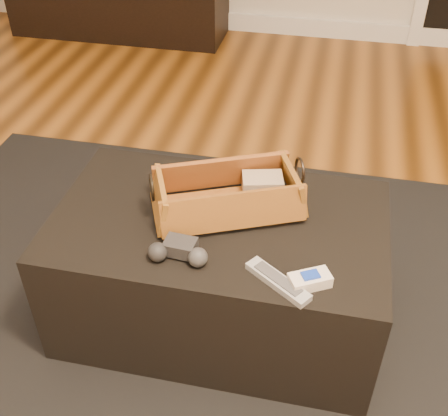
% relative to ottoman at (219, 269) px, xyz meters
% --- Properties ---
extents(floor, '(5.00, 5.50, 0.01)m').
position_rel_ottoman_xyz_m(floor, '(-0.08, -0.11, -0.23)').
color(floor, brown).
rests_on(floor, ground).
extents(baseboard, '(5.00, 0.04, 0.12)m').
position_rel_ottoman_xyz_m(baseboard, '(-0.08, 2.62, -0.16)').
color(baseboard, white).
rests_on(baseboard, floor).
extents(area_rug, '(2.60, 2.00, 0.01)m').
position_rel_ottoman_xyz_m(area_rug, '(-0.00, -0.05, -0.22)').
color(area_rug, black).
rests_on(area_rug, floor).
extents(ottoman, '(1.00, 0.60, 0.42)m').
position_rel_ottoman_xyz_m(ottoman, '(0.00, 0.00, 0.00)').
color(ottoman, black).
rests_on(ottoman, area_rug).
extents(tv_remote, '(0.23, 0.16, 0.02)m').
position_rel_ottoman_xyz_m(tv_remote, '(0.00, 0.02, 0.24)').
color(tv_remote, black).
rests_on(tv_remote, wicker_basket).
extents(cloth_bundle, '(0.14, 0.11, 0.07)m').
position_rel_ottoman_xyz_m(cloth_bundle, '(0.11, 0.13, 0.26)').
color(cloth_bundle, tan).
rests_on(cloth_bundle, wicker_basket).
extents(wicker_basket, '(0.49, 0.39, 0.16)m').
position_rel_ottoman_xyz_m(wicker_basket, '(0.02, 0.05, 0.26)').
color(wicker_basket, '#B06327').
rests_on(wicker_basket, ottoman).
extents(game_controller, '(0.17, 0.09, 0.05)m').
position_rel_ottoman_xyz_m(game_controller, '(-0.07, -0.19, 0.24)').
color(game_controller, '#252527').
rests_on(game_controller, ottoman).
extents(silver_remote, '(0.19, 0.15, 0.02)m').
position_rel_ottoman_xyz_m(silver_remote, '(0.21, -0.23, 0.22)').
color(silver_remote, '#B0B2B8').
rests_on(silver_remote, ottoman).
extents(cream_gadget, '(0.12, 0.10, 0.04)m').
position_rel_ottoman_xyz_m(cream_gadget, '(0.29, -0.22, 0.23)').
color(cream_gadget, silver).
rests_on(cream_gadget, ottoman).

